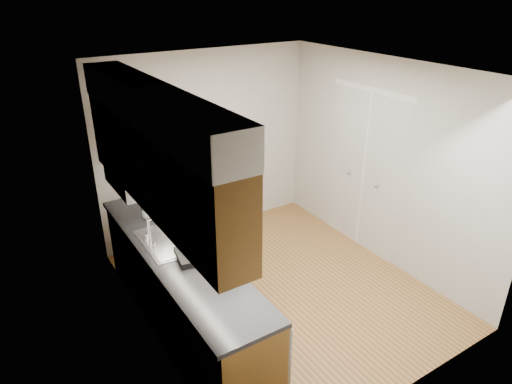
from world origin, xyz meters
The scene contains 16 objects.
floor centered at (0.00, 0.00, 0.00)m, with size 3.50×3.50×0.00m, color olive.
ceiling centered at (0.00, 0.00, 2.50)m, with size 3.50×3.50×0.00m, color white.
wall_left centered at (-1.50, 0.00, 1.25)m, with size 0.02×3.50×2.50m, color #B6B4AA.
wall_right centered at (1.50, 0.00, 1.25)m, with size 0.02×3.50×2.50m, color #B6B4AA.
wall_back centered at (0.00, 1.75, 1.25)m, with size 3.00×0.02×2.50m, color #B6B4AA.
counter centered at (-1.20, 0.00, 0.49)m, with size 0.64×2.80×1.30m.
upper_cabinets centered at (-1.33, 0.05, 1.95)m, with size 0.47×2.80×1.21m.
closet_door centered at (1.49, 0.30, 1.02)m, with size 0.02×1.22×2.05m, color silver.
floor_mat centered at (-0.56, 0.18, 0.01)m, with size 0.54×0.93×0.02m, color #5A5A5D.
person centered at (-0.56, 0.18, 1.07)m, with size 0.74×0.49×2.10m, color #889DA6.
soap_bottle_a centered at (-1.22, 0.79, 1.08)m, with size 0.11×0.11×0.27m, color white.
soap_bottle_b centered at (-1.01, 0.72, 1.05)m, with size 0.10×0.10×0.21m, color white.
soap_bottle_c centered at (-1.12, 0.96, 1.02)m, with size 0.13×0.13×0.16m, color white.
soda_can centered at (-0.96, 0.55, 1.00)m, with size 0.07×0.07×0.12m, color #BA1F37.
steel_can centered at (-1.16, 0.66, 1.00)m, with size 0.06×0.06×0.12m, color #A5A5AA.
dish_rack centered at (-1.10, -0.21, 0.97)m, with size 0.38×0.32×0.06m, color black.
Camera 1 is at (-2.55, -3.50, 3.25)m, focal length 32.00 mm.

